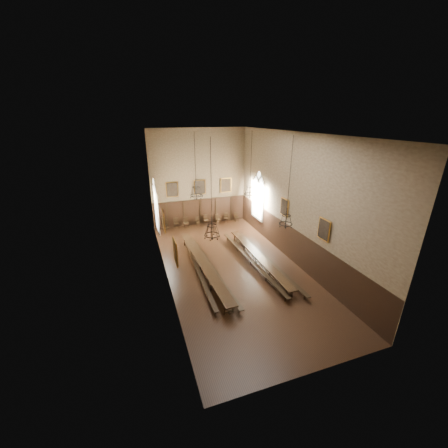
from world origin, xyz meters
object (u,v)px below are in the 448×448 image
table_right (258,260)px  chair_2 (186,224)px  chair_4 (206,222)px  chair_7 (236,219)px  chandelier_front_right (286,218)px  table_left (204,267)px  chair_6 (226,220)px  bench_left_outer (198,271)px  chandelier_back_left (196,191)px  bench_right_inner (250,261)px  chair_0 (165,227)px  chair_1 (176,225)px  bench_left_inner (213,269)px  chandelier_front_left (212,229)px  chair_3 (198,223)px  chair_5 (218,221)px  chandelier_back_right (250,190)px  bench_right_outer (267,260)px

table_right → chair_2: size_ratio=9.27×
table_right → chair_4: chair_4 is taller
chair_7 → chandelier_front_right: 12.05m
table_left → chair_6: 9.64m
bench_left_outer → chandelier_back_left: size_ratio=2.11×
bench_right_inner → chair_4: bearing=96.1°
chair_0 → chair_1: size_ratio=0.96×
chair_4 → chandelier_back_left: bearing=-117.5°
bench_left_inner → chandelier_front_left: 4.48m
chair_7 → chair_2: bearing=176.6°
bench_left_inner → chair_6: 9.65m
bench_left_inner → chandelier_front_right: chandelier_front_right is taller
chair_1 → chair_6: chair_1 is taller
chair_1 → chair_3: (2.08, -0.07, -0.03)m
bench_left_outer → chair_0: (-1.07, 8.56, 0.02)m
chair_0 → chair_2: bearing=14.4°
table_left → chair_5: size_ratio=10.76×
table_right → chandelier_back_right: (0.33, 2.53, 4.46)m
bench_left_outer → chandelier_front_left: bearing=-81.5°
chandelier_front_left → chair_3: bearing=80.8°
chair_7 → bench_right_inner: bearing=-107.9°
chair_2 → chair_3: chair_2 is taller
chandelier_back_left → bench_right_outer: bearing=-30.3°
table_left → chair_4: size_ratio=10.12×
chair_6 → bench_left_inner: bearing=-95.7°
bench_right_inner → chandelier_back_right: 5.24m
bench_left_inner → chandelier_back_left: size_ratio=2.17×
table_left → bench_right_inner: (3.42, -0.11, -0.11)m
chair_1 → chair_6: size_ratio=1.08×
chair_3 → chair_4: chair_4 is taller
table_left → chandelier_front_right: bearing=-33.5°
chair_7 → chandelier_back_right: chandelier_back_right is taller
bench_left_outer → chair_3: (2.11, 8.54, -0.00)m
bench_left_outer → chandelier_back_left: chandelier_back_left is taller
chandelier_back_left → chandelier_back_right: (4.09, 0.12, -0.27)m
chair_1 → chair_3: size_ratio=1.13×
bench_left_inner → chandelier_front_right: size_ratio=1.85×
bench_left_outer → chair_6: size_ratio=10.21×
bench_right_outer → chair_1: size_ratio=9.99×
table_right → chair_0: size_ratio=9.85×
chair_4 → chair_7: bearing=-9.5°
bench_right_outer → chair_2: 9.66m
table_left → chandelier_back_left: chandelier_back_left is taller
chair_1 → chandelier_back_left: chandelier_back_left is taller
chair_4 → chair_5: 1.18m
bench_right_outer → chandelier_front_right: bearing=-97.4°
bench_left_inner → chandelier_back_right: 6.46m
table_left → chair_7: size_ratio=11.49×
bench_right_outer → chair_1: 10.19m
bench_right_inner → table_right: bearing=-7.6°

